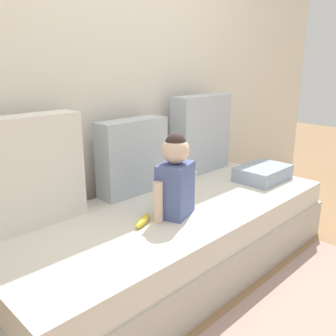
# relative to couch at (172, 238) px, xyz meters

# --- Properties ---
(ground_plane) EXTENTS (12.00, 12.00, 0.00)m
(ground_plane) POSITION_rel_couch_xyz_m (0.00, 0.00, -0.21)
(ground_plane) COLOR #93704C
(back_wall) EXTENTS (5.44, 0.10, 2.34)m
(back_wall) POSITION_rel_couch_xyz_m (0.00, 0.59, 0.96)
(back_wall) COLOR silver
(back_wall) RESTS_ON ground
(couch) EXTENTS (2.24, 0.92, 0.42)m
(couch) POSITION_rel_couch_xyz_m (0.00, 0.00, 0.00)
(couch) COLOR beige
(couch) RESTS_ON ground
(throw_pillow_left) EXTENTS (0.56, 0.16, 0.58)m
(throw_pillow_left) POSITION_rel_couch_xyz_m (-0.69, 0.36, 0.50)
(throw_pillow_left) COLOR silver
(throw_pillow_left) RESTS_ON couch
(throw_pillow_center) EXTENTS (0.49, 0.16, 0.49)m
(throw_pillow_center) POSITION_rel_couch_xyz_m (0.00, 0.36, 0.46)
(throw_pillow_center) COLOR #B2BCC6
(throw_pillow_center) RESTS_ON couch
(throw_pillow_right) EXTENTS (0.53, 0.16, 0.60)m
(throw_pillow_right) POSITION_rel_couch_xyz_m (0.69, 0.36, 0.51)
(throw_pillow_right) COLOR #B2BCC6
(throw_pillow_right) RESTS_ON couch
(toddler) EXTENTS (0.33, 0.22, 0.47)m
(toddler) POSITION_rel_couch_xyz_m (-0.07, -0.09, 0.43)
(toddler) COLOR #4C5B93
(toddler) RESTS_ON couch
(banana) EXTENTS (0.17, 0.11, 0.04)m
(banana) POSITION_rel_couch_xyz_m (-0.29, -0.06, 0.23)
(banana) COLOR yellow
(banana) RESTS_ON couch
(folded_blanket) EXTENTS (0.40, 0.28, 0.10)m
(folded_blanket) POSITION_rel_couch_xyz_m (0.84, -0.12, 0.26)
(folded_blanket) COLOR #8E9EB2
(folded_blanket) RESTS_ON couch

